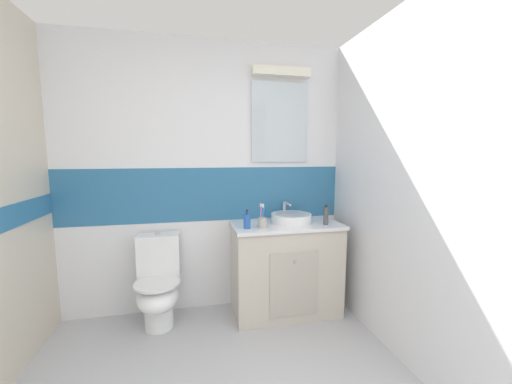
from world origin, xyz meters
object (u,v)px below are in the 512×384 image
Objects in this scene: sink_basin at (291,218)px; toothbrush_cup at (262,222)px; toilet at (158,285)px; soap_dispenser at (247,221)px; deodorant_spray_can at (326,215)px.

sink_basin is 1.97× the size of toothbrush_cup.
soap_dispenser reaches higher than toilet.
deodorant_spray_can is at bearing -0.47° from toothbrush_cup.
sink_basin is at bearing 23.54° from toothbrush_cup.
toothbrush_cup reaches higher than sink_basin.
soap_dispenser is 0.92× the size of deodorant_spray_can.
deodorant_spray_can is at bearing -5.37° from toilet.
sink_basin reaches higher than soap_dispenser.
deodorant_spray_can is at bearing -1.30° from soap_dispenser.
deodorant_spray_can is (1.47, -0.14, 0.57)m from toilet.
toothbrush_cup is at bearing -4.97° from soap_dispenser.
toilet is 1.58m from deodorant_spray_can.
toothbrush_cup is (-0.30, -0.13, 0.01)m from sink_basin.
toilet is 1.04m from toothbrush_cup.
toothbrush_cup is 0.13m from soap_dispenser.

